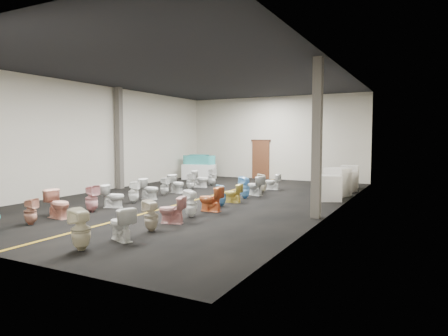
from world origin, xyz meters
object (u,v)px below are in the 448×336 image
Objects in this scene: toilet_right_8 at (245,187)px; toilet_right_7 at (233,193)px; appliance_crate_c at (344,181)px; toilet_left_1 at (30,211)px; toilet_left_3 at (92,198)px; display_table at (199,172)px; toilet_right_9 at (255,186)px; toilet_right_10 at (262,183)px; toilet_left_2 at (58,204)px; toilet_left_7 at (164,186)px; toilet_right_0 at (81,229)px; toilet_right_3 at (172,210)px; toilet_right_2 at (151,216)px; appliance_crate_d at (350,177)px; appliance_crate_b at (337,182)px; toilet_right_6 at (221,195)px; toilet_left_11 at (212,177)px; toilet_right_5 at (210,199)px; toilet_left_4 at (113,196)px; toilet_left_10 at (200,179)px; appliance_crate_a at (330,188)px; toilet_right_4 at (191,203)px; toilet_right_1 at (121,224)px; toilet_left_8 at (177,184)px; toilet_left_6 at (149,189)px; bathtub at (199,160)px; toilet_left_9 at (190,181)px; toilet_right_11 at (272,182)px; toilet_left_5 at (134,192)px.

toilet_right_7 is at bearing 19.99° from toilet_right_8.
appliance_crate_c is 4.68m from toilet_right_8.
toilet_left_1 is 2.04m from toilet_left_3.
toilet_right_9 is (5.23, -4.40, -0.02)m from display_table.
toilet_left_2 is at bearing -33.71° from toilet_right_10.
toilet_right_0 reaches higher than toilet_left_7.
toilet_right_2 is at bearing -8.87° from toilet_right_3.
appliance_crate_b is at bearing -90.00° from appliance_crate_d.
toilet_right_6 is at bearing 168.49° from toilet_right_3.
toilet_left_11 is 1.06× the size of toilet_right_5.
appliance_crate_d is at bearing 122.67° from toilet_right_10.
appliance_crate_b is at bearing -61.74° from toilet_left_4.
appliance_crate_d reaches higher than toilet_right_3.
toilet_left_10 is at bearing -156.21° from appliance_crate_d.
toilet_right_2 is at bearing -21.77° from toilet_right_6.
appliance_crate_b is 1.51× the size of toilet_right_3.
appliance_crate_a is 5.63m from toilet_right_4.
toilet_right_7 is at bearing -44.77° from toilet_left_1.
appliance_crate_b is 1.57× the size of toilet_left_1.
toilet_left_3 is at bearing -102.99° from toilet_right_1.
display_table reaches higher than toilet_right_3.
toilet_left_7 is 0.89× the size of toilet_left_11.
toilet_right_1 is 1.98m from toilet_right_3.
appliance_crate_d reaches higher than appliance_crate_a.
toilet_left_1 is 3.21m from toilet_right_1.
toilet_right_10 is (3.09, 1.76, 0.01)m from toilet_left_8.
bathtub is at bearing 16.10° from toilet_left_6.
toilet_left_10 is at bearing 7.79° from toilet_left_9.
bathtub is at bearing 15.62° from toilet_left_2.
toilet_left_3 is 1.10× the size of toilet_left_6.
toilet_left_7 is 0.94× the size of toilet_left_10.
toilet_left_11 is 1.09× the size of toilet_right_1.
toilet_right_9 is at bearing -179.90° from toilet_right_5.
toilet_left_10 reaches higher than toilet_left_8.
toilet_left_4 is (-5.95, -5.98, -0.18)m from appliance_crate_b.
toilet_right_7 is 0.97× the size of toilet_right_11.
toilet_left_5 is (0.00, 1.94, -0.03)m from toilet_left_3.
bathtub reaches higher than toilet_left_1.
toilet_left_2 is 7.91m from toilet_left_10.
bathtub is 2.52× the size of toilet_right_3.
toilet_right_5 is at bearing -173.32° from toilet_right_0.
toilet_right_7 is at bearing -10.12° from toilet_right_10.
toilet_left_9 and toilet_right_1 have the same top height.
toilet_left_9 is at bearing 0.49° from toilet_left_6.
toilet_left_9 is (0.00, 1.90, 0.01)m from toilet_left_7.
toilet_left_6 is (2.15, -7.14, -0.69)m from bathtub.
toilet_right_3 is at bearing 19.82° from toilet_right_8.
toilet_left_6 is (-6.01, -4.02, -0.17)m from appliance_crate_b.
toilet_right_10 is at bearing -49.17° from toilet_left_5.
toilet_right_5 is (3.21, -1.08, 0.00)m from toilet_left_6.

